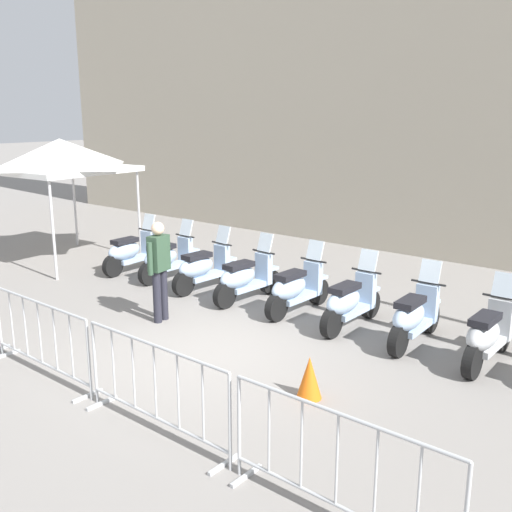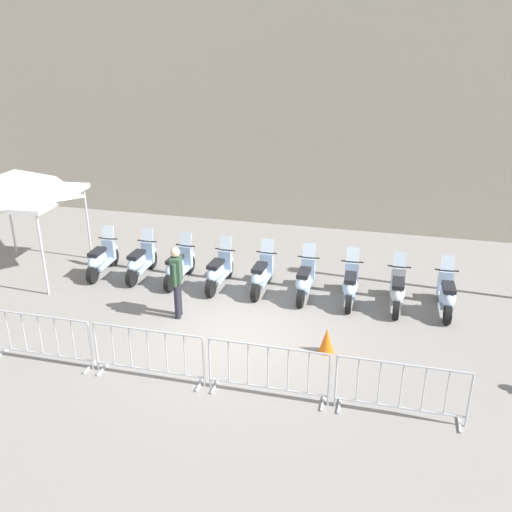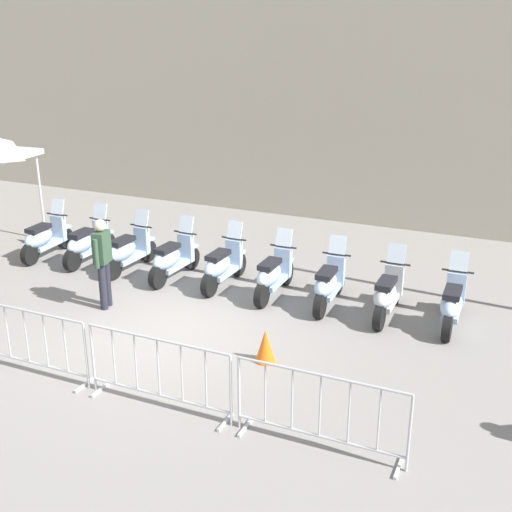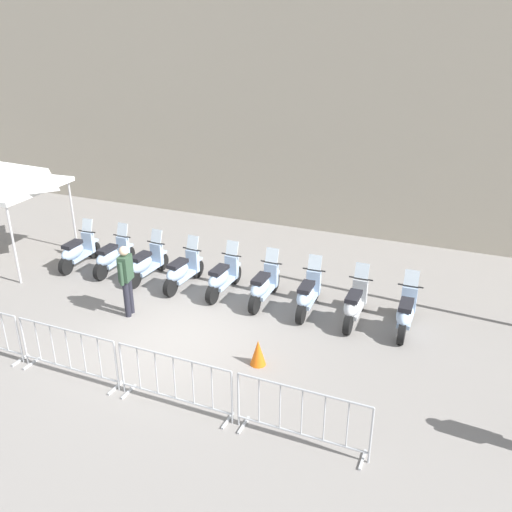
# 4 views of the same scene
# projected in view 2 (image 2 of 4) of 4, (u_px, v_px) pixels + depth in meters

# --- Properties ---
(ground_plane) EXTENTS (120.00, 120.00, 0.00)m
(ground_plane) POSITION_uv_depth(u_px,v_px,m) (237.00, 334.00, 12.18)
(ground_plane) COLOR gray
(building_facade) EXTENTS (28.10, 4.33, 11.83)m
(building_facade) POSITION_uv_depth(u_px,v_px,m) (310.00, 42.00, 17.92)
(building_facade) COLOR #B2A893
(building_facade) RESTS_ON ground
(motorcycle_0) EXTENTS (0.56, 1.72, 1.24)m
(motorcycle_0) POSITION_uv_depth(u_px,v_px,m) (101.00, 259.00, 15.03)
(motorcycle_0) COLOR black
(motorcycle_0) RESTS_ON ground
(motorcycle_1) EXTENTS (0.56, 1.73, 1.24)m
(motorcycle_1) POSITION_uv_depth(u_px,v_px,m) (140.00, 262.00, 14.85)
(motorcycle_1) COLOR black
(motorcycle_1) RESTS_ON ground
(motorcycle_2) EXTENTS (0.60, 1.72, 1.24)m
(motorcycle_2) POSITION_uv_depth(u_px,v_px,m) (178.00, 267.00, 14.54)
(motorcycle_2) COLOR black
(motorcycle_2) RESTS_ON ground
(motorcycle_3) EXTENTS (0.61, 1.72, 1.24)m
(motorcycle_3) POSITION_uv_depth(u_px,v_px,m) (218.00, 272.00, 14.25)
(motorcycle_3) COLOR black
(motorcycle_3) RESTS_ON ground
(motorcycle_4) EXTENTS (0.57, 1.73, 1.24)m
(motorcycle_4) POSITION_uv_depth(u_px,v_px,m) (261.00, 275.00, 14.05)
(motorcycle_4) COLOR black
(motorcycle_4) RESTS_ON ground
(motorcycle_5) EXTENTS (0.56, 1.73, 1.24)m
(motorcycle_5) POSITION_uv_depth(u_px,v_px,m) (305.00, 281.00, 13.74)
(motorcycle_5) COLOR black
(motorcycle_5) RESTS_ON ground
(motorcycle_6) EXTENTS (0.56, 1.72, 1.24)m
(motorcycle_6) POSITION_uv_depth(u_px,v_px,m) (350.00, 285.00, 13.48)
(motorcycle_6) COLOR black
(motorcycle_6) RESTS_ON ground
(motorcycle_7) EXTENTS (0.56, 1.73, 1.24)m
(motorcycle_7) POSITION_uv_depth(u_px,v_px,m) (397.00, 291.00, 13.18)
(motorcycle_7) COLOR black
(motorcycle_7) RESTS_ON ground
(motorcycle_8) EXTENTS (0.56, 1.72, 1.24)m
(motorcycle_8) POSITION_uv_depth(u_px,v_px,m) (447.00, 295.00, 12.97)
(motorcycle_8) COLOR black
(motorcycle_8) RESTS_ON ground
(barrier_segment_0) EXTENTS (2.24, 0.58, 1.07)m
(barrier_segment_0) POSITION_uv_depth(u_px,v_px,m) (41.00, 339.00, 10.98)
(barrier_segment_0) COLOR #B2B5B7
(barrier_segment_0) RESTS_ON ground
(barrier_segment_1) EXTENTS (2.24, 0.58, 1.07)m
(barrier_segment_1) POSITION_uv_depth(u_px,v_px,m) (148.00, 354.00, 10.45)
(barrier_segment_1) COLOR #B2B5B7
(barrier_segment_1) RESTS_ON ground
(barrier_segment_2) EXTENTS (2.24, 0.58, 1.07)m
(barrier_segment_2) POSITION_uv_depth(u_px,v_px,m) (268.00, 371.00, 9.92)
(barrier_segment_2) COLOR #B2B5B7
(barrier_segment_2) RESTS_ON ground
(barrier_segment_3) EXTENTS (2.24, 0.58, 1.07)m
(barrier_segment_3) POSITION_uv_depth(u_px,v_px,m) (401.00, 391.00, 9.39)
(barrier_segment_3) COLOR #B2B5B7
(barrier_segment_3) RESTS_ON ground
(officer_mid_plaza) EXTENTS (0.26, 0.55, 1.73)m
(officer_mid_plaza) POSITION_uv_depth(u_px,v_px,m) (177.00, 278.00, 12.60)
(officer_mid_plaza) COLOR #23232D
(officer_mid_plaza) RESTS_ON ground
(canopy_tent) EXTENTS (2.72, 2.72, 2.91)m
(canopy_tent) POSITION_uv_depth(u_px,v_px,m) (17.00, 184.00, 14.44)
(canopy_tent) COLOR silver
(canopy_tent) RESTS_ON ground
(traffic_cone) EXTENTS (0.32, 0.32, 0.55)m
(traffic_cone) POSITION_uv_depth(u_px,v_px,m) (327.00, 340.00, 11.41)
(traffic_cone) COLOR orange
(traffic_cone) RESTS_ON ground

